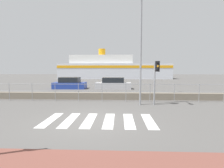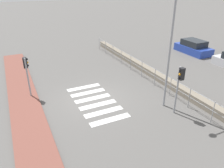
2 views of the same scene
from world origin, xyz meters
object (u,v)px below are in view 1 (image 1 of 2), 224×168
Objects in this scene: traffic_light_far at (156,73)px; parked_car_silver at (113,84)px; ferry_boat at (112,69)px; streetlamp at (141,40)px; parked_car_blue at (70,84)px.

traffic_light_far reaches higher than parked_car_silver.
ferry_boat reaches higher than parked_car_silver.
streetlamp reaches higher than traffic_light_far.
traffic_light_far is at bearing 13.11° from streetlamp.
parked_car_silver is (-2.11, 9.80, -3.57)m from streetlamp.
streetlamp is 12.80m from parked_car_blue.
traffic_light_far is 12.84m from parked_car_blue.
parked_car_silver is (-3.14, 9.56, -1.52)m from traffic_light_far.
parked_car_blue is (-8.44, 9.56, -1.51)m from traffic_light_far.
parked_car_silver is (1.20, -25.83, -1.97)m from ferry_boat.
parked_car_blue is (-7.41, 9.80, -3.56)m from streetlamp.
parked_car_blue is 0.91× the size of parked_car_silver.
traffic_light_far is at bearing -48.58° from parked_car_blue.
parked_car_blue is (-4.10, -25.83, -1.96)m from ferry_boat.
ferry_boat reaches higher than streetlamp.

